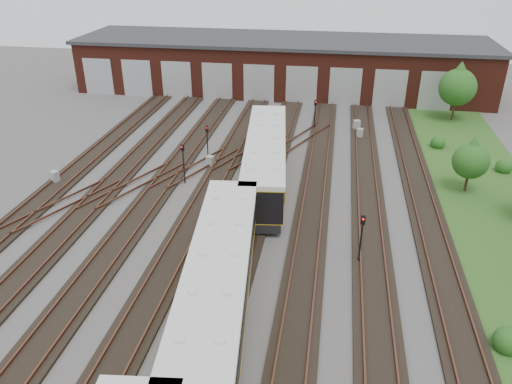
# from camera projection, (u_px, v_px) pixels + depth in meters

# --- Properties ---
(ground) EXTENTS (120.00, 120.00, 0.00)m
(ground) POSITION_uv_depth(u_px,v_px,m) (201.00, 271.00, 29.34)
(ground) COLOR #4D4A47
(ground) RESTS_ON ground
(track_network) EXTENTS (30.40, 70.00, 0.33)m
(track_network) POSITION_uv_depth(u_px,v_px,m) (201.00, 264.00, 29.83)
(track_network) COLOR black
(track_network) RESTS_ON ground
(maintenance_shed) EXTENTS (51.00, 12.50, 6.35)m
(maintenance_shed) POSITION_uv_depth(u_px,v_px,m) (282.00, 64.00, 62.96)
(maintenance_shed) COLOR #551F15
(maintenance_shed) RESTS_ON ground
(grass_verge) EXTENTS (8.00, 55.00, 0.05)m
(grass_verge) POSITION_uv_depth(u_px,v_px,m) (497.00, 214.00, 35.34)
(grass_verge) COLOR #204B19
(grass_verge) RESTS_ON ground
(metro_train) EXTENTS (4.85, 48.86, 3.44)m
(metro_train) POSITION_uv_depth(u_px,v_px,m) (219.00, 283.00, 24.98)
(metro_train) COLOR black
(metro_train) RESTS_ON ground
(signal_mast_0) EXTENTS (0.28, 0.26, 2.95)m
(signal_mast_0) POSITION_uv_depth(u_px,v_px,m) (207.00, 137.00, 43.65)
(signal_mast_0) COLOR black
(signal_mast_0) RESTS_ON ground
(signal_mast_1) EXTENTS (0.28, 0.27, 3.27)m
(signal_mast_1) POSITION_uv_depth(u_px,v_px,m) (183.00, 159.00, 38.91)
(signal_mast_1) COLOR black
(signal_mast_1) RESTS_ON ground
(signal_mast_2) EXTENTS (0.30, 0.29, 3.01)m
(signal_mast_2) POSITION_uv_depth(u_px,v_px,m) (315.00, 111.00, 50.21)
(signal_mast_2) COLOR black
(signal_mast_2) RESTS_ON ground
(signal_mast_3) EXTENTS (0.29, 0.27, 3.26)m
(signal_mast_3) POSITION_uv_depth(u_px,v_px,m) (362.00, 233.00, 29.19)
(signal_mast_3) COLOR black
(signal_mast_3) RESTS_ON ground
(relay_cabinet_0) EXTENTS (0.77, 0.72, 1.02)m
(relay_cabinet_0) POSITION_uv_depth(u_px,v_px,m) (55.00, 177.00, 39.65)
(relay_cabinet_0) COLOR #989A9D
(relay_cabinet_0) RESTS_ON ground
(relay_cabinet_1) EXTENTS (0.71, 0.65, 0.99)m
(relay_cabinet_1) POSITION_uv_depth(u_px,v_px,m) (210.00, 162.00, 42.43)
(relay_cabinet_1) COLOR #989A9D
(relay_cabinet_1) RESTS_ON ground
(relay_cabinet_2) EXTENTS (0.66, 0.62, 0.88)m
(relay_cabinet_2) POSITION_uv_depth(u_px,v_px,m) (214.00, 278.00, 28.04)
(relay_cabinet_2) COLOR #989A9D
(relay_cabinet_2) RESTS_ON ground
(relay_cabinet_3) EXTENTS (0.78, 0.72, 1.07)m
(relay_cabinet_3) POSITION_uv_depth(u_px,v_px,m) (357.00, 125.00, 50.42)
(relay_cabinet_3) COLOR #989A9D
(relay_cabinet_3) RESTS_ON ground
(relay_cabinet_4) EXTENTS (0.62, 0.53, 1.00)m
(relay_cabinet_4) POSITION_uv_depth(u_px,v_px,m) (360.00, 134.00, 48.46)
(relay_cabinet_4) COLOR #989A9D
(relay_cabinet_4) RESTS_ON ground
(tree_0) EXTENTS (3.82, 3.82, 6.33)m
(tree_0) POSITION_uv_depth(u_px,v_px,m) (458.00, 83.00, 51.57)
(tree_0) COLOR #2F2515
(tree_0) RESTS_ON ground
(tree_1) EXTENTS (2.72, 2.72, 4.51)m
(tree_1) POSITION_uv_depth(u_px,v_px,m) (472.00, 157.00, 37.26)
(tree_1) COLOR #2F2515
(tree_1) RESTS_ON ground
(bush_0) EXTENTS (1.40, 1.40, 1.40)m
(bush_0) POSITION_uv_depth(u_px,v_px,m) (509.00, 338.00, 23.52)
(bush_0) COLOR #1F4E16
(bush_0) RESTS_ON ground
(bush_1) EXTENTS (1.34, 1.34, 1.34)m
(bush_1) POSITION_uv_depth(u_px,v_px,m) (438.00, 141.00, 46.27)
(bush_1) COLOR #1F4E16
(bush_1) RESTS_ON ground
(bush_2) EXTENTS (1.36, 1.36, 1.36)m
(bush_2) POSITION_uv_depth(u_px,v_px,m) (505.00, 164.00, 41.45)
(bush_2) COLOR #1F4E16
(bush_2) RESTS_ON ground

